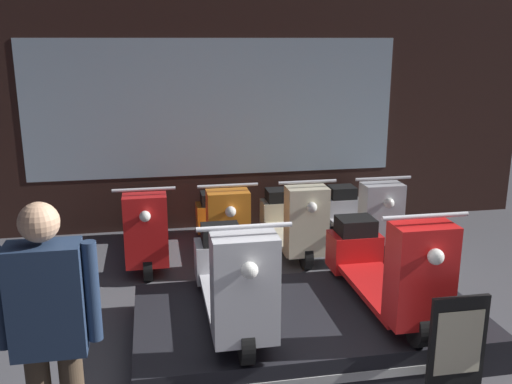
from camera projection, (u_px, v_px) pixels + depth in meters
name	position (u px, v px, depth m)	size (l,w,h in m)	color
shop_wall_back	(214.00, 104.00, 7.14)	(8.43, 0.09, 3.20)	#331E19
display_platform	(307.00, 326.00, 4.63)	(2.75, 1.49, 0.28)	black
scooter_display_left	(233.00, 278.00, 4.30)	(0.62, 1.70, 0.97)	black
scooter_display_right	(387.00, 266.00, 4.52)	(0.62, 1.70, 0.97)	black
scooter_backrow_0	(147.00, 228.00, 6.29)	(0.62, 1.70, 0.97)	black
scooter_backrow_1	(222.00, 224.00, 6.43)	(0.62, 1.70, 0.97)	black
scooter_backrow_2	(293.00, 220.00, 6.58)	(0.62, 1.70, 0.97)	black
scooter_backrow_3	(362.00, 216.00, 6.73)	(0.62, 1.70, 0.97)	black
person_left_browsing	(49.00, 325.00, 3.02)	(0.54, 0.21, 1.60)	#473828
price_sign_board	(457.00, 349.00, 3.81)	(0.40, 0.04, 0.77)	black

